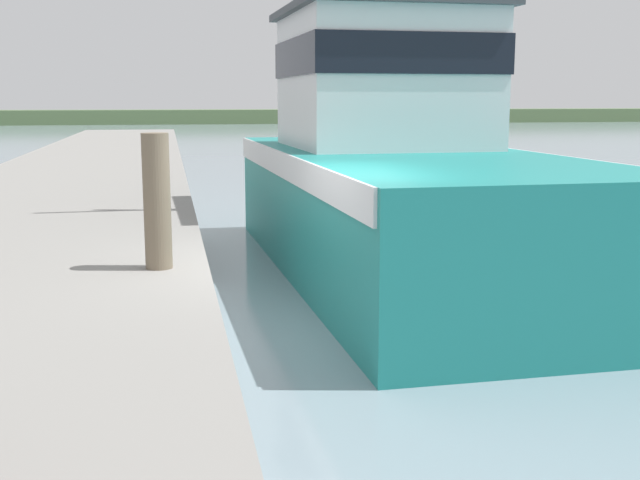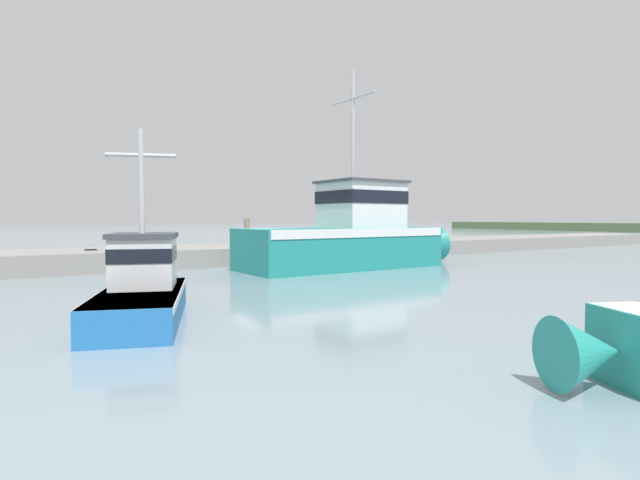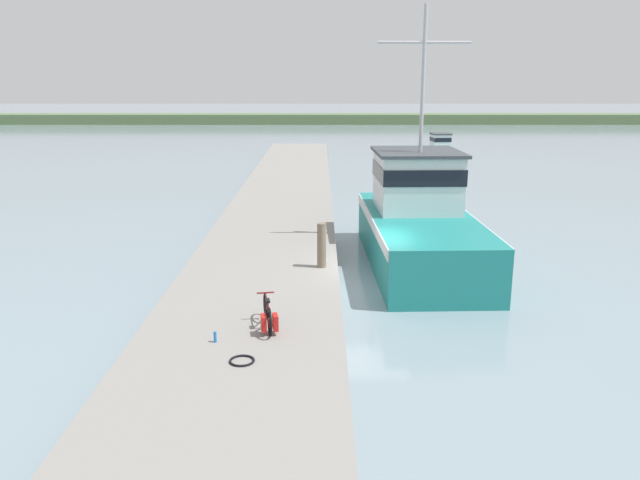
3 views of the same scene
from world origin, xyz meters
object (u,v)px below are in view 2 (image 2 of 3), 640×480
object	(u,v)px
boat_green_anchored	(143,288)
water_bottle_on_curb	(112,246)
bicycle_touring	(133,242)
mooring_post	(247,233)
fishing_boat_main	(351,235)

from	to	relation	value
boat_green_anchored	water_bottle_on_curb	world-z (taller)	boat_green_anchored
bicycle_touring	water_bottle_on_curb	world-z (taller)	bicycle_touring
boat_green_anchored	mooring_post	xyz separation A→B (m)	(-11.16, 7.61, 0.89)
fishing_boat_main	water_bottle_on_curb	xyz separation A→B (m)	(-6.22, -9.80, -0.56)
mooring_post	water_bottle_on_curb	world-z (taller)	mooring_post
fishing_boat_main	bicycle_touring	bearing A→B (deg)	-120.91
water_bottle_on_curb	boat_green_anchored	bearing A→B (deg)	-6.71
boat_green_anchored	bicycle_touring	bearing A→B (deg)	99.05
boat_green_anchored	bicycle_touring	xyz separation A→B (m)	(-12.48, 2.37, 0.50)
boat_green_anchored	water_bottle_on_curb	size ratio (longest dim) A/B	22.73
fishing_boat_main	water_bottle_on_curb	bearing A→B (deg)	-124.19
bicycle_touring	water_bottle_on_curb	size ratio (longest dim) A/B	6.64
mooring_post	water_bottle_on_curb	bearing A→B (deg)	-112.62
boat_green_anchored	mooring_post	distance (m)	13.54
fishing_boat_main	boat_green_anchored	size ratio (longest dim) A/B	1.97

